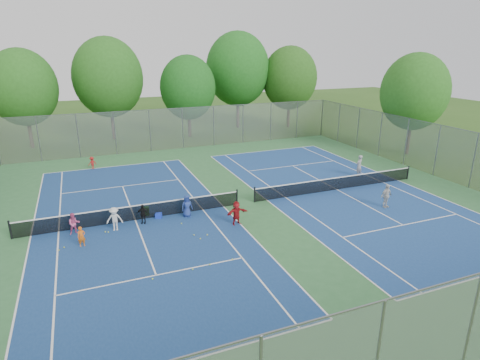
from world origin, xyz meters
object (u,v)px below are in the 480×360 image
at_px(net_right, 337,184).
at_px(ball_hopper, 147,211).
at_px(net_left, 135,213).
at_px(instructor, 359,166).
at_px(ball_crate, 159,216).

distance_m(net_right, ball_hopper, 13.26).
bearing_deg(net_left, instructor, 6.48).
bearing_deg(ball_hopper, net_left, -147.25).
bearing_deg(ball_hopper, net_right, -2.08).
distance_m(net_left, net_right, 14.00).
relative_size(net_left, instructor, 7.52).
height_order(ball_crate, ball_hopper, ball_hopper).
height_order(ball_crate, instructor, instructor).
distance_m(ball_crate, ball_hopper, 0.87).
bearing_deg(net_right, ball_hopper, 177.92).
bearing_deg(net_left, ball_hopper, 32.75).
bearing_deg(ball_crate, net_left, 173.54).
relative_size(net_right, instructor, 7.52).
height_order(net_left, instructor, instructor).
xyz_separation_m(net_right, ball_crate, (-12.66, -0.15, -0.31)).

